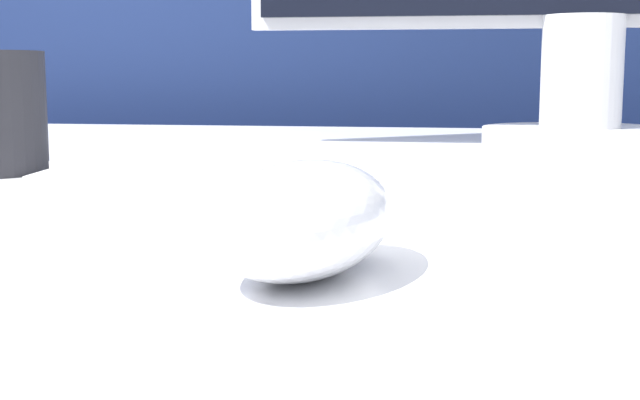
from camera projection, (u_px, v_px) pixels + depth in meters
partition_panel at (472, 259)px, 1.34m from camera, size 5.00×0.03×1.09m
computer_mouse_near at (305, 218)px, 0.33m from camera, size 0.08×0.12×0.04m
keyboard at (394, 174)px, 0.56m from camera, size 0.43×0.18×0.02m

